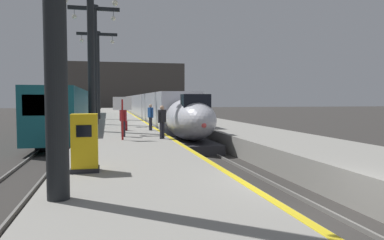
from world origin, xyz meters
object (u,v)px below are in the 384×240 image
(station_column_far, at_px, (95,53))
(passenger_far_waiting, at_px, (123,118))
(station_column_mid, at_px, (91,44))
(rolling_suitcase, at_px, (124,126))
(departure_info_board, at_px, (122,109))
(ticket_machine_yellow, at_px, (85,145))
(regional_train_adjacent, at_px, (76,108))
(highspeed_train_main, at_px, (148,108))
(passenger_near_edge, at_px, (151,115))
(station_column_distant, at_px, (98,66))
(passenger_mid_platform, at_px, (162,119))

(station_column_far, xyz_separation_m, passenger_far_waiting, (1.76, -10.46, -4.67))
(station_column_mid, bearing_deg, rolling_suitcase, 0.80)
(station_column_mid, relative_size, departure_info_board, 4.23)
(rolling_suitcase, xyz_separation_m, ticket_machine_yellow, (-1.63, -13.23, 0.44))
(station_column_mid, height_order, ticket_machine_yellow, station_column_mid)
(departure_info_board, bearing_deg, regional_train_adjacent, 100.81)
(highspeed_train_main, relative_size, ticket_machine_yellow, 35.55)
(passenger_near_edge, bearing_deg, rolling_suitcase, 169.32)
(station_column_mid, height_order, station_column_far, station_column_far)
(station_column_distant, xyz_separation_m, passenger_far_waiting, (1.76, -18.45, -4.34))
(station_column_far, height_order, station_column_distant, station_column_far)
(highspeed_train_main, bearing_deg, departure_info_board, -98.60)
(regional_train_adjacent, xyz_separation_m, station_column_far, (2.20, -8.18, 4.58))
(station_column_distant, distance_m, departure_info_board, 20.47)
(station_column_distant, xyz_separation_m, passenger_mid_platform, (3.65, -19.93, -4.34))
(departure_info_board, bearing_deg, rolling_suitcase, 86.68)
(station_column_distant, height_order, departure_info_board, station_column_distant)
(regional_train_adjacent, height_order, passenger_far_waiting, regional_train_adjacent)
(station_column_distant, bearing_deg, station_column_mid, -90.00)
(ticket_machine_yellow, bearing_deg, passenger_far_waiting, 81.38)
(regional_train_adjacent, bearing_deg, passenger_far_waiting, -77.99)
(regional_train_adjacent, relative_size, station_column_far, 3.88)
(passenger_near_edge, xyz_separation_m, ticket_machine_yellow, (-3.29, -12.92, -0.25))
(regional_train_adjacent, bearing_deg, passenger_mid_platform, -73.80)
(ticket_machine_yellow, bearing_deg, highspeed_train_main, 81.18)
(station_column_mid, relative_size, passenger_mid_platform, 5.31)
(station_column_far, bearing_deg, passenger_far_waiting, -80.42)
(station_column_distant, distance_m, ticket_machine_yellow, 28.16)
(highspeed_train_main, xyz_separation_m, departure_info_board, (-4.24, -28.02, 0.60))
(rolling_suitcase, bearing_deg, station_column_far, 106.83)
(passenger_mid_platform, xyz_separation_m, passenger_far_waiting, (-1.88, 1.48, 0.00))
(passenger_near_edge, bearing_deg, highspeed_train_main, 84.35)
(station_column_mid, xyz_separation_m, rolling_suitcase, (1.98, 0.03, -5.11))
(passenger_mid_platform, height_order, passenger_far_waiting, same)
(passenger_far_waiting, relative_size, ticket_machine_yellow, 1.06)
(station_column_far, bearing_deg, station_column_mid, -90.00)
(regional_train_adjacent, bearing_deg, highspeed_train_main, 43.85)
(regional_train_adjacent, height_order, ticket_machine_yellow, regional_train_adjacent)
(highspeed_train_main, distance_m, ticket_machine_yellow, 36.18)
(passenger_mid_platform, height_order, ticket_machine_yellow, passenger_mid_platform)
(regional_train_adjacent, bearing_deg, ticket_machine_yellow, -84.79)
(highspeed_train_main, distance_m, departure_info_board, 28.34)
(regional_train_adjacent, distance_m, station_column_far, 9.63)
(highspeed_train_main, relative_size, rolling_suitcase, 57.92)
(station_column_far, relative_size, passenger_far_waiting, 5.59)
(highspeed_train_main, bearing_deg, rolling_suitcase, -99.86)
(highspeed_train_main, xyz_separation_m, passenger_far_waiting, (-4.14, -26.42, 0.08))
(station_column_mid, distance_m, passenger_mid_platform, 7.85)
(highspeed_train_main, height_order, regional_train_adjacent, regional_train_adjacent)
(highspeed_train_main, bearing_deg, passenger_far_waiting, -98.89)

